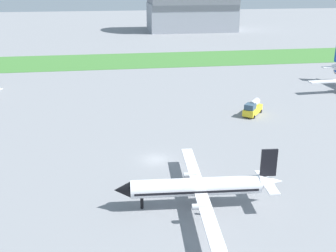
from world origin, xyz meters
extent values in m
plane|color=gray|center=(0.00, 0.00, 0.00)|extent=(600.00, 600.00, 0.00)
cube|color=#3D7533|center=(0.00, 84.33, 0.04)|extent=(360.00, 28.00, 0.08)
cylinder|color=white|center=(3.54, -15.23, 2.87)|extent=(17.36, 3.49, 2.39)
cone|color=black|center=(-6.02, -14.62, 2.87)|extent=(2.54, 2.49, 2.35)
cone|color=white|center=(13.58, -15.88, 3.17)|extent=(3.48, 2.36, 2.16)
cube|color=black|center=(3.54, -15.23, 2.69)|extent=(16.41, 3.47, 0.34)
cube|color=white|center=(3.60, -21.84, 2.45)|extent=(2.51, 13.25, 0.24)
cube|color=white|center=(4.44, -8.69, 2.45)|extent=(2.51, 13.25, 0.24)
cylinder|color=#B7BABF|center=(3.08, -19.43, 2.45)|extent=(1.96, 0.89, 0.77)
cylinder|color=#B7BABF|center=(3.62, -11.02, 2.45)|extent=(1.96, 0.89, 0.77)
cube|color=black|center=(13.10, -15.84, 5.99)|extent=(2.17, 0.42, 3.83)
cube|color=white|center=(12.99, -17.52, 3.11)|extent=(1.65, 3.44, 0.19)
cube|color=white|center=(13.20, -14.17, 3.11)|extent=(1.65, 3.44, 0.19)
cylinder|color=black|center=(-3.63, -14.78, 0.84)|extent=(0.43, 0.43, 1.68)
cylinder|color=black|center=(4.58, -17.68, 0.84)|extent=(0.43, 0.43, 1.68)
cylinder|color=black|center=(4.88, -12.95, 0.84)|extent=(0.43, 0.43, 1.68)
cone|color=white|center=(57.99, 46.10, 4.23)|extent=(3.19, 4.39, 3.02)
cube|color=white|center=(51.17, 33.61, 3.23)|extent=(14.72, 2.73, 0.34)
cube|color=white|center=(55.88, 45.40, 4.15)|extent=(4.34, 2.00, 0.27)
cube|color=yellow|center=(24.02, 19.96, 1.05)|extent=(5.95, 6.57, 1.40)
cylinder|color=silver|center=(24.51, 20.57, 2.52)|extent=(3.44, 3.75, 1.54)
cube|color=#334C60|center=(22.88, 18.55, 2.35)|extent=(3.04, 3.09, 1.20)
cylinder|color=black|center=(23.52, 17.44, 0.35)|extent=(0.63, 0.70, 0.70)
cylinder|color=black|center=(21.66, 18.95, 0.35)|extent=(0.63, 0.70, 0.70)
cylinder|color=black|center=(26.38, 20.98, 0.35)|extent=(0.63, 0.70, 0.70)
cylinder|color=black|center=(24.51, 22.49, 0.35)|extent=(0.63, 0.70, 0.70)
cube|color=#9399A3|center=(39.73, 163.88, 7.27)|extent=(46.57, 26.68, 14.54)
camera|label=1|loc=(-7.21, -61.68, 29.19)|focal=43.56mm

